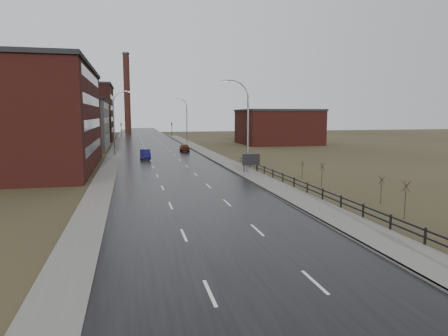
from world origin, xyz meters
TOP-DOWN VIEW (x-y plane):
  - road at (0.00, 60.00)m, footprint 14.00×300.00m
  - sidewalk_right at (8.60, 35.00)m, footprint 3.20×180.00m
  - curb_right at (7.08, 35.00)m, footprint 0.16×180.00m
  - sidewalk_left at (-8.20, 60.00)m, footprint 2.40×260.00m
  - warehouse_near at (-20.99, 45.00)m, footprint 22.44×28.56m
  - warehouse_mid at (-17.99, 78.00)m, footprint 16.32×20.40m
  - warehouse_far at (-22.99, 108.00)m, footprint 26.52×24.48m
  - building_right at (30.30, 82.00)m, footprint 18.36×16.32m
  - smokestack at (-6.00, 150.00)m, footprint 2.70×2.70m
  - streetlight_right_mid at (8.50, 36.00)m, footprint 3.36×0.28m
  - streetlight_left at (-7.70, 62.00)m, footprint 3.36×0.28m
  - streetlight_right_far at (8.50, 90.00)m, footprint 3.36×0.28m
  - guardrail at (10.30, 18.31)m, footprint 0.10×53.05m
  - shrub_c at (13.08, 12.32)m, footprint 0.65×0.68m
  - shrub_d at (14.49, 17.08)m, footprint 0.54×0.57m
  - shrub_e at (13.23, 24.94)m, footprint 0.59×0.62m
  - shrub_f at (13.91, 31.14)m, footprint 0.46×0.48m
  - billboard at (9.10, 35.55)m, footprint 2.23×0.17m
  - traffic_light_left at (-8.00, 120.00)m, footprint 0.58×2.73m
  - traffic_light_right at (8.00, 120.00)m, footprint 0.58×2.73m
  - car_near at (-2.98, 54.64)m, footprint 1.64×4.68m
  - car_far at (5.01, 66.43)m, footprint 2.09×4.61m

SIDE VIEW (x-z plane):
  - road at x=0.00m, z-range 0.00..0.06m
  - sidewalk_left at x=-8.20m, z-range 0.00..0.12m
  - sidewalk_right at x=8.60m, z-range 0.00..0.18m
  - curb_right at x=7.08m, z-range 0.00..0.18m
  - guardrail at x=10.30m, z-range 0.16..1.26m
  - car_far at x=5.01m, z-range 0.00..1.53m
  - car_near at x=-2.98m, z-range 0.00..1.54m
  - shrub_f at x=13.91m, z-range 0.06..1.97m
  - shrub_d at x=14.49m, z-range 0.07..2.35m
  - shrub_e at x=13.23m, z-range 0.08..2.55m
  - shrub_c at x=13.08m, z-range 0.09..2.83m
  - billboard at x=9.10m, z-range 0.44..2.87m
  - building_right at x=30.30m, z-range 0.01..8.51m
  - traffic_light_left at x=-8.00m, z-range 1.95..7.25m
  - traffic_light_right at x=8.00m, z-range 1.95..7.25m
  - warehouse_mid at x=-17.99m, z-range 0.01..10.51m
  - streetlight_right_mid at x=8.50m, z-range 0.16..11.51m
  - streetlight_left at x=-7.70m, z-range 0.16..11.51m
  - streetlight_right_far at x=8.50m, z-range 0.16..11.51m
  - warehouse_near at x=-20.99m, z-range 0.01..13.51m
  - warehouse_far at x=-22.99m, z-range 0.01..15.51m
  - smokestack at x=-6.00m, z-range 0.15..30.85m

